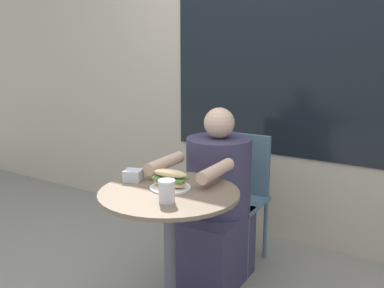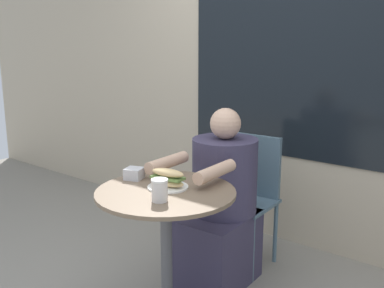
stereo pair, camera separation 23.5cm
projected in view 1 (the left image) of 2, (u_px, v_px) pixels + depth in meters
name	position (u px, v px, depth m)	size (l,w,h in m)	color
storefront_wall	(282.00, 53.00, 3.23)	(8.00, 0.09, 2.80)	#B7A88E
cafe_table	(169.00, 230.00, 2.27)	(0.70, 0.70, 0.76)	brown
diner_chair	(240.00, 186.00, 3.06)	(0.40, 0.40, 0.87)	slate
seated_diner	(215.00, 210.00, 2.77)	(0.42, 0.73, 1.10)	#38334C
sandwich_on_plate	(170.00, 180.00, 2.26)	(0.21, 0.21, 0.10)	white
drink_cup	(167.00, 191.00, 2.06)	(0.08, 0.08, 0.11)	silver
napkin_box	(133.00, 175.00, 2.38)	(0.12, 0.12, 0.06)	silver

